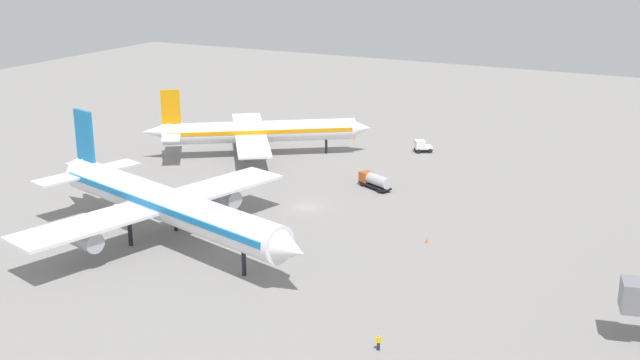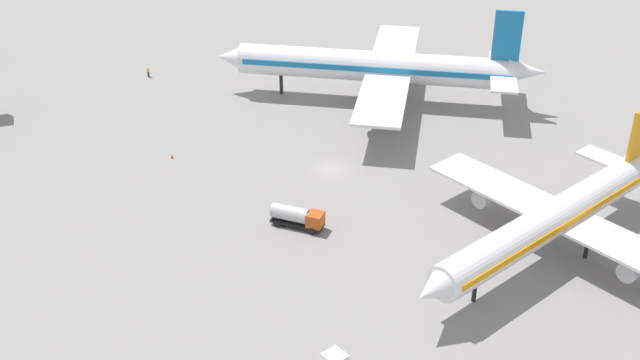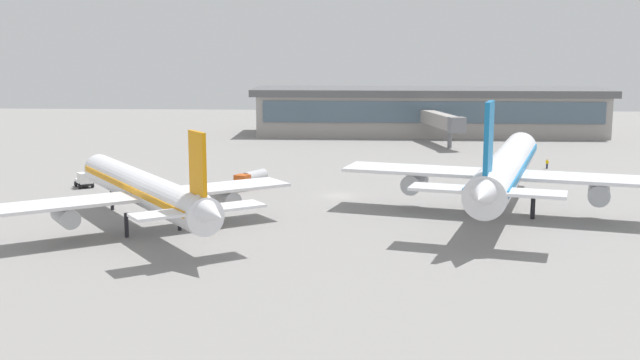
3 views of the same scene
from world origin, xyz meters
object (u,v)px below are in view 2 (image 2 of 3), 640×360
(airplane_taxiing, at_px, (379,67))
(ground_crew_worker, at_px, (148,72))
(fuel_truck, at_px, (297,216))
(safety_cone_far_side, at_px, (172,156))
(airplane_at_gate, at_px, (554,218))

(airplane_taxiing, xyz_separation_m, ground_crew_worker, (-13.44, -36.65, -4.78))
(airplane_taxiing, relative_size, fuel_truck, 7.72)
(fuel_truck, bearing_deg, ground_crew_worker, 141.00)
(airplane_taxiing, xyz_separation_m, safety_cone_far_side, (16.10, -31.07, -5.33))
(fuel_truck, xyz_separation_m, safety_cone_far_side, (-18.63, -15.66, -1.09))
(fuel_truck, bearing_deg, airplane_at_gate, 10.32)
(airplane_taxiing, xyz_separation_m, fuel_truck, (34.74, -15.41, -4.24))
(airplane_at_gate, height_order, airplane_taxiing, airplane_taxiing)
(airplane_taxiing, height_order, safety_cone_far_side, airplane_taxiing)
(ground_crew_worker, height_order, safety_cone_far_side, ground_crew_worker)
(safety_cone_far_side, bearing_deg, ground_crew_worker, -169.32)
(airplane_at_gate, relative_size, ground_crew_worker, 21.99)
(airplane_at_gate, height_order, safety_cone_far_side, airplane_at_gate)
(airplane_at_gate, bearing_deg, ground_crew_worker, -84.21)
(airplane_taxiing, distance_m, safety_cone_far_side, 35.40)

